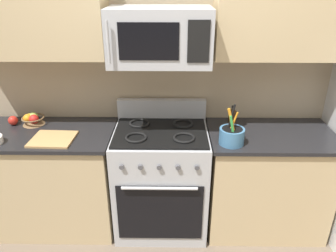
{
  "coord_description": "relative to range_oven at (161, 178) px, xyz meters",
  "views": [
    {
      "loc": [
        0.09,
        -1.65,
        2.06
      ],
      "look_at": [
        0.06,
        0.54,
        1.03
      ],
      "focal_mm": 34.55,
      "sensor_mm": 36.0,
      "label": 1
    }
  ],
  "objects": [
    {
      "name": "wall_back",
      "position": [
        0.0,
        0.38,
        0.83
      ],
      "size": [
        8.0,
        0.1,
        2.6
      ],
      "primitive_type": "cube",
      "color": "tan",
      "rests_on": "ground"
    },
    {
      "name": "counter_left",
      "position": [
        -0.95,
        -0.0,
        -0.02
      ],
      "size": [
        1.13,
        0.62,
        0.91
      ],
      "color": "tan",
      "rests_on": "ground"
    },
    {
      "name": "range_oven",
      "position": [
        0.0,
        0.0,
        0.0
      ],
      "size": [
        0.76,
        0.66,
        1.09
      ],
      "color": "#B2B5BA",
      "rests_on": "ground"
    },
    {
      "name": "counter_right",
      "position": [
        0.89,
        -0.0,
        -0.02
      ],
      "size": [
        1.01,
        0.62,
        0.91
      ],
      "color": "tan",
      "rests_on": "ground"
    },
    {
      "name": "microwave",
      "position": [
        -0.0,
        0.03,
        1.19
      ],
      "size": [
        0.73,
        0.44,
        0.39
      ],
      "color": "#B2B5BA"
    },
    {
      "name": "upper_cabinets_left",
      "position": [
        -0.96,
        0.16,
        1.37
      ],
      "size": [
        1.12,
        0.34,
        0.71
      ],
      "color": "tan"
    },
    {
      "name": "upper_cabinets_right",
      "position": [
        0.9,
        0.16,
        1.37
      ],
      "size": [
        1.0,
        0.34,
        0.71
      ],
      "color": "tan"
    },
    {
      "name": "utensil_crock",
      "position": [
        0.53,
        -0.17,
        0.5
      ],
      "size": [
        0.19,
        0.19,
        0.3
      ],
      "color": "teal",
      "rests_on": "counter_right"
    },
    {
      "name": "fruit_basket",
      "position": [
        -1.08,
        0.15,
        0.48
      ],
      "size": [
        0.19,
        0.19,
        0.1
      ],
      "color": "brown",
      "rests_on": "counter_left"
    },
    {
      "name": "apple_loose",
      "position": [
        -1.24,
        0.14,
        0.48
      ],
      "size": [
        0.08,
        0.08,
        0.08
      ],
      "primitive_type": "sphere",
      "color": "red",
      "rests_on": "counter_left"
    },
    {
      "name": "cutting_board",
      "position": [
        -0.82,
        -0.13,
        0.44
      ],
      "size": [
        0.33,
        0.29,
        0.02
      ],
      "primitive_type": "cube",
      "rotation": [
        0.0,
        0.0,
        -0.04
      ],
      "color": "tan",
      "rests_on": "counter_left"
    },
    {
      "name": "bottle_soy",
      "position": [
        0.59,
        0.14,
        0.52
      ],
      "size": [
        0.07,
        0.07,
        0.18
      ],
      "color": "#382314",
      "rests_on": "counter_right"
    }
  ]
}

